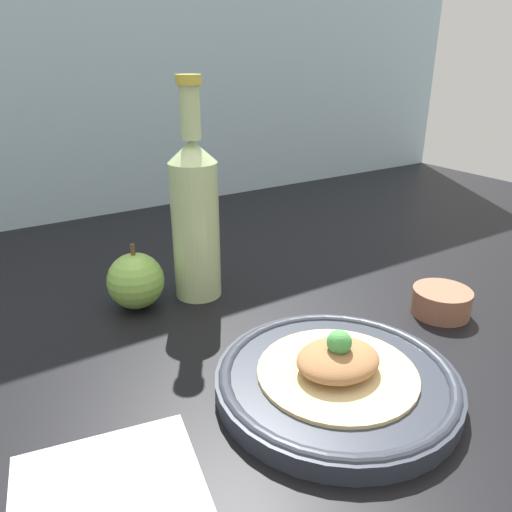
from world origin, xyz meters
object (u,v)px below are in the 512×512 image
Objects in this scene: plated_food at (338,363)px; cider_bottle at (195,215)px; plate at (336,380)px; dipping_bowl at (441,302)px; apple at (136,281)px.

cider_bottle reaches higher than plated_food.
plate is at bearing -85.83° from cider_bottle.
plate is 22.28cm from dipping_bowl.
plate is 3.28× the size of dipping_bowl.
plate is 1.53× the size of plated_food.
apple is (-8.45, 1.05, -7.80)cm from cider_bottle.
apple is 1.20× the size of dipping_bowl.
plated_food is 22.33cm from dipping_bowl.
dipping_bowl is (32.15, -22.89, -2.02)cm from apple.
apple is at bearing 110.56° from plated_food.
cider_bottle reaches higher than apple.
apple is (-10.40, 27.72, 0.55)cm from plated_food.
dipping_bowl is (23.70, -21.84, -9.82)cm from cider_bottle.
apple is (-10.40, 27.72, 2.47)cm from plate.
cider_bottle is (-1.95, 26.67, 10.26)cm from plate.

